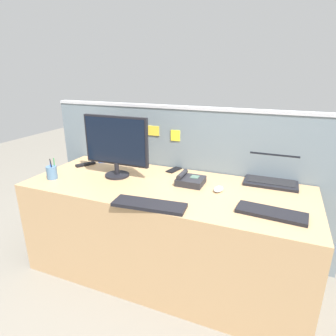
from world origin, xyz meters
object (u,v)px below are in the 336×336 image
(pen_cup, at_px, (52,172))
(tv_remote, at_px, (86,164))
(desktop_monitor, at_px, (116,144))
(cell_phone_blue_case, at_px, (104,160))
(cell_phone_black_slab, at_px, (174,170))
(keyboard_main, at_px, (149,205))
(desk_phone, at_px, (190,180))
(computer_mouse_right_hand, at_px, (218,189))
(laptop, at_px, (272,175))
(keyboard_spare, at_px, (271,213))

(pen_cup, xyz_separation_m, tv_remote, (0.03, 0.36, -0.04))
(desktop_monitor, relative_size, cell_phone_blue_case, 4.26)
(cell_phone_blue_case, bearing_deg, cell_phone_black_slab, -14.03)
(keyboard_main, bearing_deg, pen_cup, 165.86)
(desk_phone, bearing_deg, pen_cup, -163.61)
(desk_phone, distance_m, cell_phone_black_slab, 0.32)
(keyboard_main, xyz_separation_m, tv_remote, (-0.86, 0.50, -0.00))
(desktop_monitor, distance_m, tv_remote, 0.48)
(keyboard_main, height_order, tv_remote, keyboard_main)
(desktop_monitor, xyz_separation_m, cell_phone_black_slab, (0.37, 0.28, -0.26))
(computer_mouse_right_hand, xyz_separation_m, cell_phone_black_slab, (-0.44, 0.28, -0.01))
(laptop, distance_m, keyboard_spare, 0.54)
(desk_phone, bearing_deg, laptop, 26.46)
(desk_phone, xyz_separation_m, keyboard_main, (-0.12, -0.44, -0.02))
(pen_cup, bearing_deg, tv_remote, 84.79)
(laptop, relative_size, tv_remote, 2.20)
(keyboard_spare, xyz_separation_m, cell_phone_black_slab, (-0.80, 0.50, -0.01))
(pen_cup, distance_m, cell_phone_black_slab, 0.96)
(keyboard_main, height_order, cell_phone_black_slab, keyboard_main)
(desktop_monitor, bearing_deg, computer_mouse_right_hand, 0.05)
(desktop_monitor, height_order, cell_phone_black_slab, desktop_monitor)
(keyboard_main, xyz_separation_m, computer_mouse_right_hand, (0.34, 0.39, 0.01))
(desk_phone, bearing_deg, keyboard_spare, -24.60)
(laptop, distance_m, tv_remote, 1.55)
(desk_phone, distance_m, computer_mouse_right_hand, 0.23)
(keyboard_main, height_order, keyboard_spare, same)
(keyboard_spare, bearing_deg, laptop, 97.88)
(keyboard_main, distance_m, tv_remote, 1.00)
(keyboard_spare, bearing_deg, cell_phone_black_slab, 152.55)
(cell_phone_black_slab, height_order, tv_remote, tv_remote)
(cell_phone_blue_case, distance_m, cell_phone_black_slab, 0.69)
(cell_phone_blue_case, bearing_deg, pen_cup, -114.86)
(desk_phone, bearing_deg, cell_phone_black_slab, 132.69)
(tv_remote, bearing_deg, desk_phone, 26.34)
(laptop, bearing_deg, cell_phone_black_slab, -176.86)
(pen_cup, relative_size, cell_phone_blue_case, 1.32)
(cell_phone_blue_case, bearing_deg, computer_mouse_right_hand, -27.98)
(computer_mouse_right_hand, distance_m, cell_phone_black_slab, 0.52)
(laptop, bearing_deg, computer_mouse_right_hand, -135.08)
(cell_phone_blue_case, bearing_deg, desktop_monitor, -55.07)
(computer_mouse_right_hand, distance_m, pen_cup, 1.26)
(keyboard_spare, relative_size, pen_cup, 2.36)
(laptop, height_order, keyboard_main, laptop)
(keyboard_main, bearing_deg, cell_phone_blue_case, 134.43)
(keyboard_main, height_order, cell_phone_blue_case, keyboard_main)
(keyboard_spare, bearing_deg, desktop_monitor, 174.16)
(computer_mouse_right_hand, relative_size, cell_phone_blue_case, 0.79)
(desk_phone, distance_m, keyboard_spare, 0.64)
(desk_phone, xyz_separation_m, cell_phone_black_slab, (-0.21, 0.23, -0.03))
(laptop, height_order, cell_phone_black_slab, laptop)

